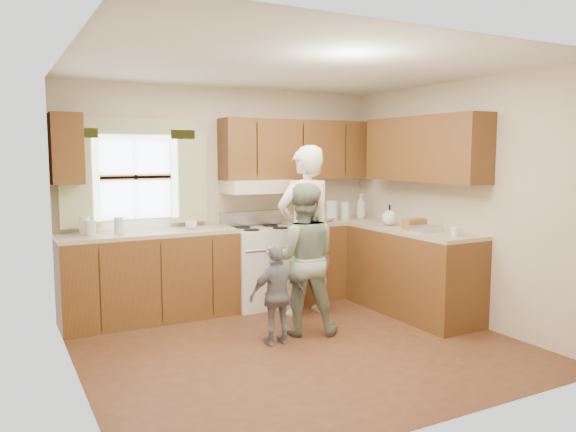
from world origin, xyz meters
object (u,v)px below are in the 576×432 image
stove (261,265)px  woman_right (302,259)px  woman_left (305,231)px  child (278,295)px

stove → woman_right: (-0.09, -1.13, 0.27)m
woman_left → woman_right: 0.67m
stove → woman_right: bearing=-94.6°
child → stove: bearing=-105.4°
woman_right → child: size_ratio=1.61×
stove → woman_left: size_ratio=0.58×
stove → woman_left: 0.78m
stove → child: 1.39m
stove → woman_left: woman_left is taller
stove → woman_left: bearing=-66.7°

